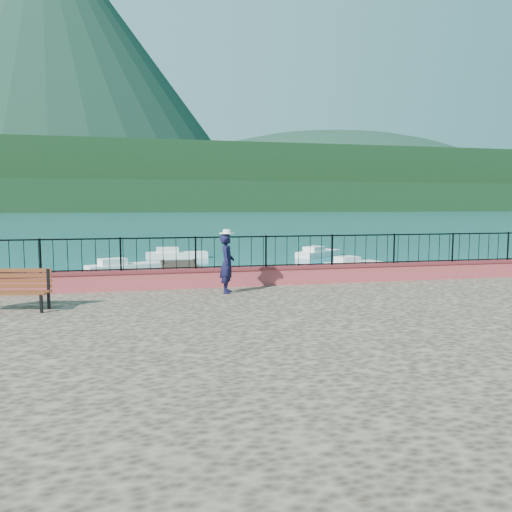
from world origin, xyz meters
name	(u,v)px	position (x,y,z in m)	size (l,w,h in m)	color
ground	(314,356)	(0.00, 0.00, 0.00)	(2000.00, 2000.00, 0.00)	#19596B
promenade	(471,446)	(0.00, -6.00, 0.60)	(30.00, 20.00, 1.20)	#332821
parapet	(275,275)	(0.00, 3.70, 1.49)	(28.00, 0.46, 0.58)	#A53B44
railing	(275,251)	(0.00, 3.70, 2.25)	(27.00, 0.05, 0.95)	black
dock	(188,281)	(-2.00, 12.00, 0.15)	(2.00, 16.00, 0.30)	#2D231C
far_forest	(148,197)	(0.00, 300.00, 9.00)	(900.00, 60.00, 18.00)	black
foothills	(146,180)	(0.00, 360.00, 22.00)	(900.00, 120.00, 44.00)	black
volcano	(46,61)	(-120.00, 700.00, 190.00)	(560.00, 560.00, 380.00)	#142D23
companion_hill	(330,209)	(220.00, 560.00, 0.00)	(448.00, 384.00, 180.00)	#142D23
park_bench	(12,298)	(-7.13, 1.29, 1.50)	(1.84, 0.92, 0.98)	black
person	(227,263)	(-1.73, 2.56, 2.05)	(0.62, 0.41, 1.70)	black
hat	(227,231)	(-1.73, 2.56, 2.96)	(0.44, 0.44, 0.12)	white
boat_0	(162,290)	(-3.37, 8.23, 0.40)	(3.86, 1.30, 0.80)	silver
boat_1	(295,277)	(2.80, 10.55, 0.40)	(4.10, 1.30, 0.80)	silver
boat_2	(354,263)	(7.93, 15.39, 0.40)	(3.39, 1.30, 0.80)	silver
boat_3	(123,265)	(-5.13, 17.34, 0.40)	(4.02, 1.30, 0.80)	silver
boat_4	(177,253)	(-1.70, 23.99, 0.40)	(4.27, 1.30, 0.80)	silver
boat_5	(319,251)	(8.45, 22.81, 0.40)	(4.08, 1.30, 0.80)	silver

